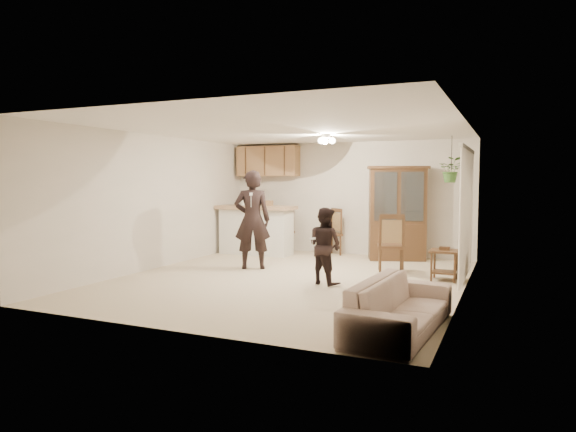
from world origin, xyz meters
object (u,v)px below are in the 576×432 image
at_px(chair_hutch_right, 391,256).
at_px(chair_bar, 281,240).
at_px(china_hutch, 397,214).
at_px(chair_hutch_left, 329,242).
at_px(adult, 252,221).
at_px(side_table, 444,265).
at_px(sofa, 400,298).
at_px(child, 325,242).

bearing_deg(chair_hutch_right, chair_bar, -41.24).
bearing_deg(chair_hutch_right, china_hutch, -97.52).
relative_size(chair_bar, chair_hutch_left, 1.04).
bearing_deg(adult, china_hutch, -161.50).
bearing_deg(china_hutch, chair_bar, 163.70).
bearing_deg(side_table, adult, -175.55).
bearing_deg(sofa, china_hutch, 16.41).
xyz_separation_m(china_hutch, side_table, (1.18, -1.88, -0.70)).
bearing_deg(china_hutch, chair_hutch_left, 157.87).
bearing_deg(side_table, chair_bar, 154.89).
relative_size(sofa, china_hutch, 0.96).
xyz_separation_m(chair_bar, chair_hutch_left, (1.06, 0.20, -0.01)).
xyz_separation_m(adult, chair_hutch_right, (2.46, 0.67, -0.60)).
height_order(sofa, chair_bar, chair_bar).
height_order(child, china_hutch, china_hutch).
bearing_deg(chair_hutch_left, chair_hutch_right, -1.64).
distance_m(sofa, adult, 4.46).
xyz_separation_m(adult, side_table, (3.44, 0.27, -0.64)).
height_order(adult, side_table, adult).
bearing_deg(side_table, sofa, -91.74).
xyz_separation_m(child, side_table, (1.71, 1.07, -0.41)).
bearing_deg(child, side_table, -125.44).
relative_size(side_table, chair_bar, 0.52).
bearing_deg(china_hutch, adult, -155.34).
bearing_deg(side_table, chair_hutch_right, 157.65).
distance_m(sofa, chair_hutch_right, 3.69).
height_order(china_hutch, chair_hutch_left, china_hutch).
bearing_deg(china_hutch, chair_hutch_right, -101.15).
bearing_deg(china_hutch, child, -119.18).
xyz_separation_m(sofa, chair_hutch_right, (-0.88, 3.58, -0.07)).
height_order(sofa, china_hutch, china_hutch).
bearing_deg(adult, sofa, 113.94).
bearing_deg(chair_bar, sofa, -54.18).
bearing_deg(child, adult, -2.37).
height_order(adult, china_hutch, china_hutch).
bearing_deg(chair_bar, adult, -81.62).
relative_size(adult, side_table, 3.21).
relative_size(child, side_table, 2.41).
distance_m(china_hutch, chair_hutch_left, 1.67).
bearing_deg(adult, chair_hutch_right, 170.21).
height_order(sofa, side_table, sofa).
relative_size(chair_bar, chair_hutch_right, 1.01).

